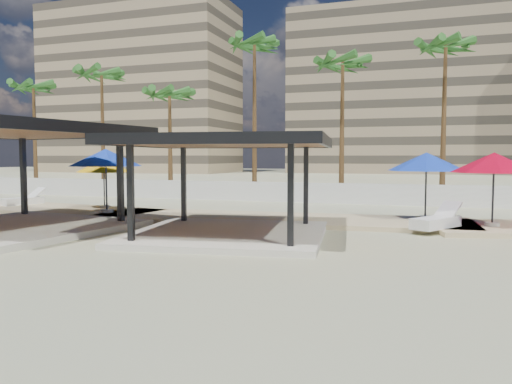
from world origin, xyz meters
TOP-DOWN VIEW (x-y plane):
  - ground at (0.00, 0.00)m, footprint 200.00×200.00m
  - promenade at (2.00, 7.67)m, footprint 44.45×7.97m
  - boundary_wall at (0.00, 16.00)m, footprint 56.00×0.30m
  - building_west at (-42.00, 68.00)m, footprint 34.00×16.00m
  - building_mid at (4.00, 78.00)m, footprint 38.00×16.00m
  - pavilion_central at (1.69, 2.53)m, footprint 7.60×7.60m
  - pavilion_west at (-6.39, 1.15)m, footprint 8.67×8.67m
  - umbrella_b at (-7.36, 8.15)m, footprint 3.55×3.55m
  - umbrella_c at (10.43, 7.00)m, footprint 3.16×3.16m
  - umbrella_d at (8.07, 8.32)m, footprint 3.11×3.11m
  - umbrella_f at (-5.85, 6.23)m, footprint 3.40×3.40m
  - lounger_a at (-12.50, 8.10)m, footprint 1.31×2.42m
  - lounger_b at (8.46, 5.85)m, footprint 1.88×2.44m
  - palm_a at (-21.00, 18.30)m, footprint 3.00×3.00m
  - palm_b at (-15.00, 18.70)m, footprint 3.00×3.00m
  - palm_c at (-9.00, 18.10)m, footprint 3.00×3.00m
  - palm_d at (-3.00, 18.90)m, footprint 3.00×3.00m
  - palm_e at (3.00, 18.40)m, footprint 3.00×3.00m
  - palm_f at (9.00, 18.60)m, footprint 3.00×3.00m

SIDE VIEW (x-z plane):
  - ground at x=0.00m, z-range 0.00..0.00m
  - promenade at x=2.00m, z-range -0.06..0.18m
  - lounger_a at x=-12.50m, z-range -0.05..0.83m
  - lounger_b at x=8.46m, z-range -0.05..0.85m
  - boundary_wall at x=0.00m, z-range 0.00..1.20m
  - pavilion_central at x=1.69m, z-range 0.33..3.74m
  - umbrella_b at x=-7.36m, z-range 1.06..3.52m
  - pavilion_west at x=-6.39m, z-range 0.38..4.27m
  - umbrella_c at x=10.43m, z-range 1.16..3.88m
  - umbrella_d at x=8.07m, z-range 1.16..3.90m
  - umbrella_f at x=-5.85m, z-range 1.23..4.16m
  - palm_c at x=-9.00m, z-range 2.88..10.82m
  - palm_a at x=-21.00m, z-range 3.35..12.33m
  - palm_e at x=3.00m, z-range 3.53..12.93m
  - palm_b at x=-15.00m, z-range 3.67..13.40m
  - palm_f at x=9.00m, z-range 3.82..13.90m
  - palm_d at x=-3.00m, z-range 4.26..15.36m
  - building_mid at x=4.00m, z-range -0.93..29.47m
  - building_west at x=-42.00m, z-range -0.93..31.47m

